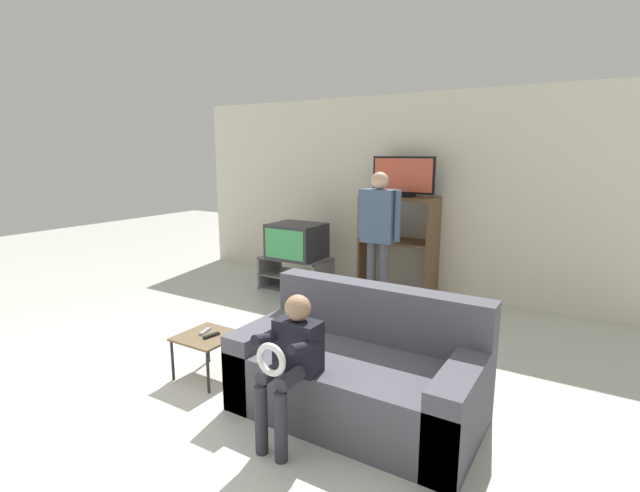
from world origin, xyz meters
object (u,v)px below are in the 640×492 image
at_px(media_shelf, 398,245).
at_px(person_seated_child, 290,356).
at_px(snack_table, 207,340).
at_px(remote_control_black, 212,335).
at_px(remote_control_white, 205,331).
at_px(person_standing_adult, 379,228).
at_px(couch, 359,373).
at_px(tv_stand, 296,274).
at_px(folding_stool, 320,292).
at_px(television_flat, 403,178).
at_px(television_main, 297,241).

height_order(media_shelf, person_seated_child, media_shelf).
bearing_deg(snack_table, remote_control_black, -1.07).
bearing_deg(remote_control_white, person_standing_adult, 61.21).
bearing_deg(media_shelf, person_seated_child, -78.96).
distance_m(media_shelf, remote_control_white, 3.02).
xyz_separation_m(media_shelf, couch, (0.88, -2.82, -0.37)).
distance_m(tv_stand, folding_stool, 1.71).
distance_m(television_flat, person_seated_child, 3.53).
height_order(tv_stand, folding_stool, folding_stool).
xyz_separation_m(television_flat, couch, (0.84, -2.81, -1.24)).
height_order(tv_stand, couch, couch).
relative_size(tv_stand, media_shelf, 0.71).
distance_m(snack_table, person_standing_adult, 2.45).
height_order(remote_control_black, person_standing_adult, person_standing_adult).
relative_size(remote_control_white, couch, 0.08).
height_order(couch, person_seated_child, person_seated_child).
xyz_separation_m(television_flat, person_standing_adult, (-0.01, -0.68, -0.55)).
bearing_deg(television_flat, remote_control_black, -98.22).
height_order(folding_stool, remote_control_black, folding_stool).
xyz_separation_m(tv_stand, couch, (2.15, -2.29, 0.08)).
distance_m(folding_stool, person_seated_child, 1.77).
distance_m(tv_stand, snack_table, 2.61).
xyz_separation_m(snack_table, person_standing_adult, (0.47, 2.31, 0.67)).
distance_m(media_shelf, television_flat, 0.88).
height_order(media_shelf, television_flat, television_flat).
bearing_deg(media_shelf, couch, -72.71).
xyz_separation_m(snack_table, remote_control_black, (0.05, -0.00, 0.05)).
distance_m(television_main, television_flat, 1.63).
bearing_deg(snack_table, person_seated_child, -17.78).
distance_m(television_flat, person_standing_adult, 0.87).
relative_size(remote_control_black, person_seated_child, 0.15).
height_order(remote_control_black, couch, couch).
height_order(remote_control_white, person_standing_adult, person_standing_adult).
xyz_separation_m(television_main, remote_control_black, (0.85, -2.47, -0.31)).
relative_size(person_standing_adult, person_seated_child, 1.70).
bearing_deg(person_seated_child, remote_control_black, 161.43).
distance_m(tv_stand, television_main, 0.46).
xyz_separation_m(television_main, television_flat, (1.29, 0.52, 0.86)).
xyz_separation_m(remote_control_white, couch, (1.38, 0.14, -0.08)).
height_order(folding_stool, person_seated_child, person_seated_child).
xyz_separation_m(television_flat, folding_stool, (-0.15, -1.75, -1.07)).
bearing_deg(television_main, tv_stand, 179.64).
relative_size(folding_stool, couch, 0.34).
xyz_separation_m(television_main, folding_stool, (1.14, -1.23, -0.21)).
bearing_deg(tv_stand, media_shelf, 22.48).
distance_m(media_shelf, snack_table, 3.05).
xyz_separation_m(folding_stool, person_seated_child, (0.76, -1.59, 0.11)).
distance_m(couch, person_seated_child, 0.64).
bearing_deg(folding_stool, television_main, 132.74).
bearing_deg(remote_control_white, tv_stand, 91.89).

